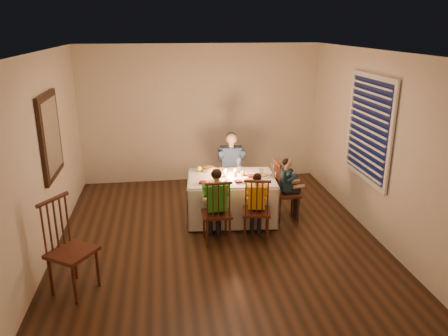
{
  "coord_description": "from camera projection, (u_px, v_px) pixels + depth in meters",
  "views": [
    {
      "loc": [
        -0.71,
        -5.67,
        2.93
      ],
      "look_at": [
        0.12,
        0.15,
        0.98
      ],
      "focal_mm": 35.0,
      "sensor_mm": 36.0,
      "label": 1
    }
  ],
  "objects": [
    {
      "name": "child_yellow",
      "position": [
        256.0,
        238.0,
        6.27
      ],
      "size": [
        0.37,
        0.34,
        1.0
      ],
      "primitive_type": null,
      "rotation": [
        0.0,
        0.0,
        2.94
      ],
      "color": "yellow",
      "rests_on": "ground"
    },
    {
      "name": "chair_extra",
      "position": [
        77.0,
        290.0,
        5.04
      ],
      "size": [
        0.62,
        0.63,
        1.12
      ],
      "primitive_type": null,
      "rotation": [
        0.0,
        0.0,
        0.98
      ],
      "color": "#34160E",
      "rests_on": "ground"
    },
    {
      "name": "serving_bowl",
      "position": [
        209.0,
        170.0,
        6.94
      ],
      "size": [
        0.24,
        0.24,
        0.05
      ],
      "primitive_type": "imported",
      "rotation": [
        0.0,
        0.0,
        -0.14
      ],
      "color": "white",
      "rests_on": "dining_table"
    },
    {
      "name": "setting_adult",
      "position": [
        228.0,
        171.0,
        6.94
      ],
      "size": [
        0.28,
        0.28,
        0.02
      ],
      "primitive_type": "cylinder",
      "rotation": [
        0.0,
        0.0,
        -0.09
      ],
      "color": "white",
      "rests_on": "dining_table"
    },
    {
      "name": "setting_green",
      "position": [
        215.0,
        182.0,
        6.43
      ],
      "size": [
        0.28,
        0.28,
        0.02
      ],
      "primitive_type": "cylinder",
      "rotation": [
        0.0,
        0.0,
        -0.09
      ],
      "color": "white",
      "rests_on": "dining_table"
    },
    {
      "name": "orange_fruit",
      "position": [
        243.0,
        173.0,
        6.73
      ],
      "size": [
        0.08,
        0.08,
        0.08
      ],
      "primitive_type": "sphere",
      "color": "orange",
      "rests_on": "dining_table"
    },
    {
      "name": "chair_near_left",
      "position": [
        217.0,
        241.0,
        6.19
      ],
      "size": [
        0.41,
        0.39,
        0.95
      ],
      "primitive_type": null,
      "rotation": [
        0.0,
        0.0,
        3.18
      ],
      "color": "#34160E",
      "rests_on": "ground"
    },
    {
      "name": "window_blinds",
      "position": [
        368.0,
        129.0,
        6.26
      ],
      "size": [
        0.07,
        1.34,
        1.54
      ],
      "color": "black",
      "rests_on": "wall_right"
    },
    {
      "name": "wall_right",
      "position": [
        373.0,
        144.0,
        6.24
      ],
      "size": [
        0.02,
        5.0,
        2.6
      ],
      "primitive_type": "cube",
      "color": "beige",
      "rests_on": "ground"
    },
    {
      "name": "chair_near_right",
      "position": [
        256.0,
        238.0,
        6.27
      ],
      "size": [
        0.46,
        0.44,
        0.95
      ],
      "primitive_type": null,
      "rotation": [
        0.0,
        0.0,
        2.94
      ],
      "color": "#34160E",
      "rests_on": "ground"
    },
    {
      "name": "setting_teal",
      "position": [
        262.0,
        176.0,
        6.71
      ],
      "size": [
        0.28,
        0.28,
        0.02
      ],
      "primitive_type": "cylinder",
      "rotation": [
        0.0,
        0.0,
        -0.09
      ],
      "color": "white",
      "rests_on": "dining_table"
    },
    {
      "name": "ceiling",
      "position": [
        216.0,
        51.0,
        5.53
      ],
      "size": [
        5.0,
        5.0,
        0.0
      ],
      "primitive_type": "plane",
      "color": "white",
      "rests_on": "wall_back"
    },
    {
      "name": "candle_right",
      "position": [
        235.0,
        174.0,
        6.68
      ],
      "size": [
        0.06,
        0.06,
        0.1
      ],
      "primitive_type": "cylinder",
      "color": "white",
      "rests_on": "dining_table"
    },
    {
      "name": "squash",
      "position": [
        199.0,
        169.0,
        6.92
      ],
      "size": [
        0.09,
        0.09,
        0.09
      ],
      "primitive_type": "sphere",
      "color": "#F8FA42",
      "rests_on": "dining_table"
    },
    {
      "name": "chair_end",
      "position": [
        285.0,
        218.0,
        6.92
      ],
      "size": [
        0.38,
        0.4,
        0.95
      ],
      "primitive_type": null,
      "rotation": [
        0.0,
        0.0,
        1.59
      ],
      "color": "#34160E",
      "rests_on": "ground"
    },
    {
      "name": "candle_left",
      "position": [
        225.0,
        174.0,
        6.67
      ],
      "size": [
        0.06,
        0.06,
        0.1
      ],
      "primitive_type": "cylinder",
      "color": "white",
      "rests_on": "dining_table"
    },
    {
      "name": "wall_back",
      "position": [
        200.0,
        114.0,
        8.29
      ],
      "size": [
        4.5,
        0.02,
        2.6
      ],
      "primitive_type": "cube",
      "color": "beige",
      "rests_on": "ground"
    },
    {
      "name": "child_teal",
      "position": [
        285.0,
        218.0,
        6.92
      ],
      "size": [
        0.29,
        0.31,
        0.99
      ],
      "primitive_type": null,
      "rotation": [
        0.0,
        0.0,
        1.59
      ],
      "color": "#172D3A",
      "rests_on": "ground"
    },
    {
      "name": "chair_adult",
      "position": [
        231.0,
        200.0,
        7.62
      ],
      "size": [
        0.42,
        0.41,
        0.95
      ],
      "primitive_type": null,
      "rotation": [
        0.0,
        0.0,
        -0.09
      ],
      "color": "#34160E",
      "rests_on": "ground"
    },
    {
      "name": "dining_table",
      "position": [
        231.0,
        189.0,
        6.75
      ],
      "size": [
        1.42,
        1.08,
        0.67
      ],
      "rotation": [
        0.0,
        0.0,
        -0.09
      ],
      "color": "silver",
      "rests_on": "ground"
    },
    {
      "name": "wall_left",
      "position": [
        44.0,
        157.0,
        5.63
      ],
      "size": [
        0.02,
        5.0,
        2.6
      ],
      "primitive_type": "cube",
      "color": "beige",
      "rests_on": "ground"
    },
    {
      "name": "ground",
      "position": [
        217.0,
        236.0,
        6.34
      ],
      "size": [
        5.0,
        5.0,
        0.0
      ],
      "primitive_type": "plane",
      "color": "black",
      "rests_on": "ground"
    },
    {
      "name": "setting_yellow",
      "position": [
        250.0,
        181.0,
        6.47
      ],
      "size": [
        0.28,
        0.28,
        0.02
      ],
      "primitive_type": "cylinder",
      "rotation": [
        0.0,
        0.0,
        -0.09
      ],
      "color": "white",
      "rests_on": "dining_table"
    },
    {
      "name": "adult",
      "position": [
        231.0,
        200.0,
        7.62
      ],
      "size": [
        0.47,
        0.43,
        1.21
      ],
      "primitive_type": null,
      "rotation": [
        0.0,
        0.0,
        -0.09
      ],
      "color": "#31487B",
      "rests_on": "ground"
    },
    {
      "name": "child_green",
      "position": [
        217.0,
        241.0,
        6.19
      ],
      "size": [
        0.38,
        0.35,
        1.09
      ],
      "primitive_type": null,
      "rotation": [
        0.0,
        0.0,
        3.18
      ],
      "color": "green",
      "rests_on": "ground"
    },
    {
      "name": "wall_mirror",
      "position": [
        50.0,
        136.0,
        5.86
      ],
      "size": [
        0.06,
        0.95,
        1.15
      ],
      "color": "black",
      "rests_on": "wall_left"
    }
  ]
}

